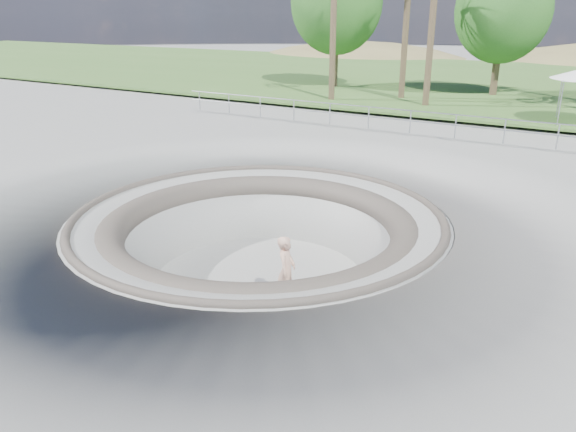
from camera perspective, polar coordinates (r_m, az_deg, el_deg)
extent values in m
plane|color=gray|center=(15.43, -3.02, 0.04)|extent=(180.00, 180.00, 0.00)
torus|color=gray|center=(16.23, -2.89, -6.60)|extent=(14.00, 14.00, 4.00)
cylinder|color=gray|center=(16.21, -2.89, -6.45)|extent=(6.60, 6.60, 0.10)
torus|color=#4E453E|center=(15.44, -3.02, -0.03)|extent=(10.24, 10.24, 0.24)
torus|color=#4E453E|center=(15.59, -2.99, -1.51)|extent=(8.91, 8.91, 0.81)
cube|color=#3B6327|center=(46.95, 21.56, 12.56)|extent=(180.00, 36.00, 0.12)
ellipsoid|color=brown|center=(74.38, 7.03, 10.89)|extent=(50.40, 36.00, 23.40)
cylinder|color=#97999F|center=(25.65, 12.40, 10.41)|extent=(25.00, 0.05, 0.05)
cylinder|color=#97999F|center=(25.73, 12.32, 9.43)|extent=(25.00, 0.05, 0.05)
cube|color=brown|center=(14.63, -0.17, -8.98)|extent=(0.89, 0.50, 0.02)
cylinder|color=#AEADB2|center=(14.64, -0.17, -9.10)|extent=(0.09, 0.18, 0.04)
cylinder|color=#AEADB2|center=(14.64, -0.17, -9.10)|extent=(0.09, 0.18, 0.04)
cylinder|color=beige|center=(14.65, -0.17, -9.13)|extent=(0.07, 0.05, 0.07)
cylinder|color=beige|center=(14.65, -0.17, -9.13)|extent=(0.07, 0.05, 0.07)
cylinder|color=beige|center=(14.65, -0.17, -9.13)|extent=(0.07, 0.05, 0.07)
cylinder|color=beige|center=(14.65, -0.17, -9.13)|extent=(0.07, 0.05, 0.07)
imported|color=#D4A289|center=(14.19, -0.17, -5.62)|extent=(0.63, 0.79, 1.88)
cylinder|color=#97999F|center=(29.13, 25.61, 10.23)|extent=(0.06, 0.06, 1.96)
cylinder|color=#97999F|center=(31.60, 26.17, 10.78)|extent=(0.06, 0.06, 1.96)
cylinder|color=brown|center=(34.34, 4.63, 19.07)|extent=(0.36, 0.36, 9.07)
cylinder|color=brown|center=(35.61, 11.86, 17.90)|extent=(0.36, 0.36, 7.99)
cylinder|color=brown|center=(32.93, 14.59, 20.17)|extent=(0.36, 0.36, 11.00)
cylinder|color=brown|center=(40.71, 4.81, 16.56)|extent=(0.44, 0.44, 5.29)
ellipsoid|color=#2C6221|center=(40.64, 4.95, 20.81)|extent=(6.31, 5.74, 6.89)
cylinder|color=brown|center=(38.54, 20.48, 14.85)|extent=(0.44, 0.44, 4.79)
ellipsoid|color=#2C6221|center=(38.44, 21.00, 18.90)|extent=(5.72, 5.20, 6.25)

